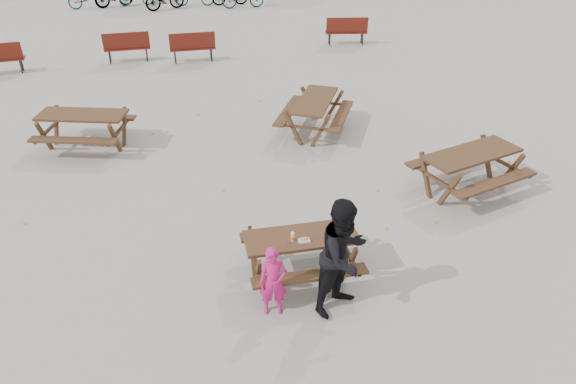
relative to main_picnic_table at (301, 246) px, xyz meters
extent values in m
plane|color=gray|center=(0.00, 0.00, -0.59)|extent=(80.00, 80.00, 0.00)
cube|color=#372014|center=(0.00, 0.00, 0.16)|extent=(1.80, 0.70, 0.05)
cube|color=#372014|center=(0.00, -0.60, -0.14)|extent=(1.80, 0.25, 0.05)
cube|color=#372014|center=(0.00, 0.60, -0.14)|extent=(1.80, 0.25, 0.05)
cylinder|color=#372014|center=(-0.75, -0.30, -0.22)|extent=(0.08, 0.08, 0.73)
cylinder|color=#372014|center=(-0.75, 0.30, -0.22)|extent=(0.08, 0.08, 0.73)
cylinder|color=#372014|center=(0.75, -0.30, -0.22)|extent=(0.08, 0.08, 0.73)
cylinder|color=#372014|center=(0.75, 0.30, -0.22)|extent=(0.08, 0.08, 0.73)
cube|color=white|center=(0.01, -0.16, 0.21)|extent=(0.18, 0.11, 0.03)
ellipsoid|color=tan|center=(0.01, -0.16, 0.25)|extent=(0.14, 0.06, 0.05)
cylinder|color=silver|center=(-0.16, -0.10, 0.26)|extent=(0.06, 0.06, 0.15)
cylinder|color=orange|center=(-0.16, -0.10, 0.25)|extent=(0.07, 0.07, 0.05)
cylinder|color=white|center=(-0.16, -0.10, 0.35)|extent=(0.03, 0.03, 0.02)
imported|color=#CE196D|center=(-0.60, -0.76, -0.02)|extent=(0.45, 0.32, 1.14)
imported|color=black|center=(0.44, -0.84, 0.35)|extent=(1.15, 1.09, 1.87)
camera|label=1|loc=(-1.72, -7.03, 5.31)|focal=35.00mm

